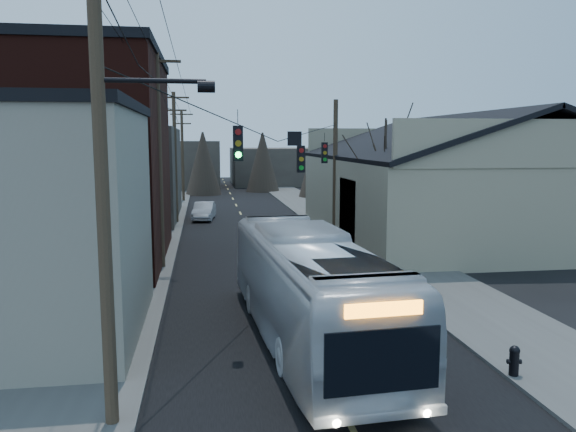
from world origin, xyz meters
name	(u,v)px	position (x,y,z in m)	size (l,w,h in m)	color
road_surface	(248,228)	(0.00, 30.00, 0.01)	(9.00, 110.00, 0.02)	black
sidewalk_left	(152,229)	(-6.50, 30.00, 0.06)	(4.00, 110.00, 0.12)	#474744
sidewalk_right	(339,225)	(6.50, 30.00, 0.06)	(4.00, 110.00, 0.12)	#474744
building_clapboard	(1,226)	(-9.00, 9.00, 3.50)	(8.00, 8.00, 7.00)	gray
building_brick	(57,162)	(-10.00, 20.00, 5.00)	(10.00, 12.00, 10.00)	black
building_left_far	(118,174)	(-9.50, 36.00, 3.50)	(9.00, 14.00, 7.00)	#38312D
warehouse	(457,193)	(13.00, 25.00, 2.70)	(16.16, 20.60, 7.73)	gray
building_far_left	(180,165)	(-6.00, 65.00, 3.00)	(10.00, 12.00, 6.00)	#38312D
building_far_right	(275,166)	(7.00, 70.00, 2.50)	(12.00, 14.00, 5.00)	#38312D
bare_tree	(384,187)	(6.50, 20.00, 3.60)	(0.40, 0.40, 7.20)	black
utility_lines	(201,160)	(-3.11, 24.14, 4.95)	(11.24, 45.28, 10.50)	#382B1E
bus	(309,288)	(0.05, 7.43, 1.66)	(2.79, 11.92, 3.32)	silver
parked_car	(204,211)	(-3.00, 34.54, 0.68)	(1.44, 4.13, 1.36)	#B2B4BA
fire_hydrant	(514,359)	(4.70, 3.95, 0.54)	(0.37, 0.27, 0.78)	black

